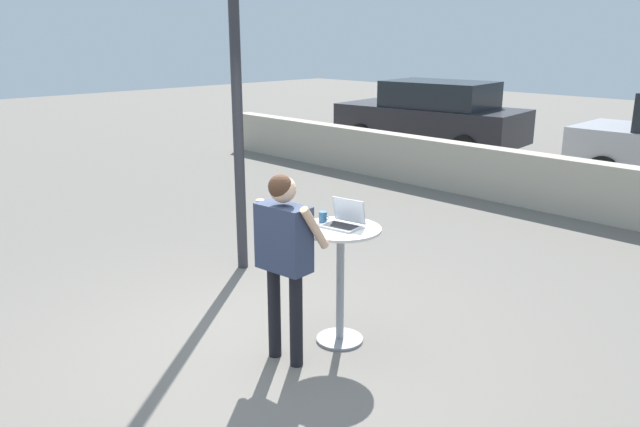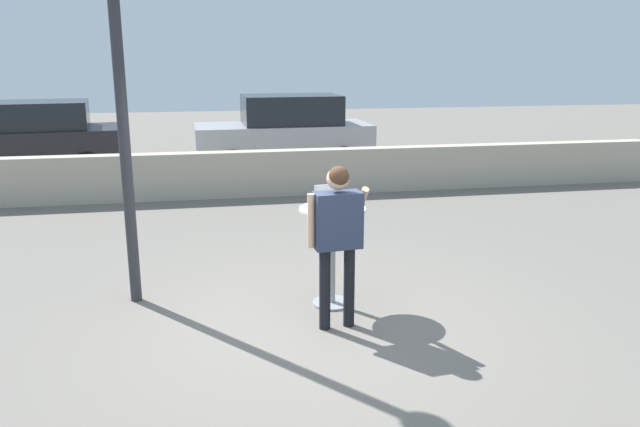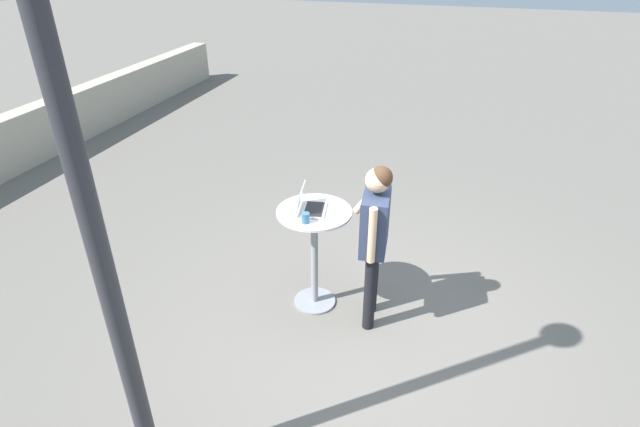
% 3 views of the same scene
% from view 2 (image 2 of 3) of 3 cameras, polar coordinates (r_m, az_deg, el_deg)
% --- Properties ---
extents(ground_plane, '(50.00, 50.00, 0.00)m').
position_cam_2_polar(ground_plane, '(6.24, -0.64, -10.67)').
color(ground_plane, slate).
extents(pavement_kerb, '(16.52, 0.35, 0.87)m').
position_cam_2_polar(pavement_kerb, '(11.99, -5.91, 3.66)').
color(pavement_kerb, '#B2A893').
rests_on(pavement_kerb, ground_plane).
extents(cafe_table, '(0.71, 0.71, 1.08)m').
position_cam_2_polar(cafe_table, '(6.62, 1.14, -2.43)').
color(cafe_table, gray).
rests_on(cafe_table, ground_plane).
extents(laptop, '(0.36, 0.31, 0.23)m').
position_cam_2_polar(laptop, '(6.56, 1.00, 1.05)').
color(laptop, '#B7BABF').
rests_on(laptop, cafe_table).
extents(coffee_mug, '(0.11, 0.07, 0.10)m').
position_cam_2_polar(coffee_mug, '(6.49, -0.83, 0.84)').
color(coffee_mug, '#336084').
rests_on(coffee_mug, cafe_table).
extents(standing_person, '(0.60, 0.40, 1.63)m').
position_cam_2_polar(standing_person, '(5.97, 1.60, -1.19)').
color(standing_person, black).
rests_on(standing_person, ground_plane).
extents(parked_car_near_street, '(4.08, 1.91, 1.73)m').
position_cam_2_polar(parked_car_near_street, '(14.71, -3.20, 7.38)').
color(parked_car_near_street, '#9E9EA3').
rests_on(parked_car_near_street, ground_plane).
extents(parked_car_further_down, '(4.54, 2.34, 1.64)m').
position_cam_2_polar(parked_car_further_down, '(15.29, -25.39, 6.17)').
color(parked_car_further_down, black).
rests_on(parked_car_further_down, ground_plane).
extents(street_lamp, '(0.32, 0.32, 4.16)m').
position_cam_2_polar(street_lamp, '(6.76, -18.06, 14.18)').
color(street_lamp, '#2D2D33').
rests_on(street_lamp, ground_plane).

